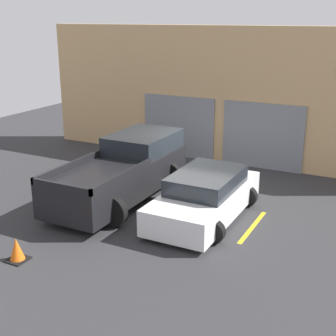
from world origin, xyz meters
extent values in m
plane|color=#2D2D30|center=(0.00, 0.00, 0.00)|extent=(28.00, 28.00, 0.00)
cube|color=tan|center=(0.00, 3.30, 2.53)|extent=(15.52, 0.60, 5.07)
cube|color=slate|center=(-1.90, 2.96, 1.21)|extent=(3.00, 0.08, 2.42)
cube|color=slate|center=(1.50, 2.96, 1.21)|extent=(3.00, 0.08, 2.42)
cube|color=black|center=(-1.40, -2.15, 0.73)|extent=(1.92, 5.38, 0.98)
cube|color=#1E2328|center=(-1.40, -0.67, 1.51)|extent=(1.76, 2.42, 0.58)
cube|color=black|center=(-2.32, -3.36, 1.31)|extent=(0.08, 2.96, 0.18)
cube|color=black|center=(-0.49, -3.36, 1.31)|extent=(0.08, 2.96, 0.18)
cube|color=black|center=(-1.40, -4.80, 1.31)|extent=(1.92, 0.08, 0.18)
cylinder|color=black|center=(-2.25, -0.48, 0.43)|extent=(0.87, 0.22, 0.87)
cylinder|color=black|center=(-0.56, -0.48, 0.43)|extent=(0.87, 0.22, 0.87)
cylinder|color=black|center=(-2.25, -3.82, 0.43)|extent=(0.87, 0.22, 0.87)
cylinder|color=black|center=(-0.56, -3.82, 0.43)|extent=(0.87, 0.22, 0.87)
cube|color=white|center=(1.40, -2.15, 0.49)|extent=(1.81, 4.31, 0.70)
cube|color=#1E2328|center=(1.40, -2.04, 1.07)|extent=(1.59, 2.37, 0.47)
cylinder|color=black|center=(0.61, -0.81, 0.30)|extent=(0.60, 0.22, 0.60)
cylinder|color=black|center=(2.20, -0.81, 0.30)|extent=(0.60, 0.22, 0.60)
cylinder|color=black|center=(0.61, -3.49, 0.30)|extent=(0.60, 0.22, 0.60)
cylinder|color=black|center=(2.20, -3.49, 0.30)|extent=(0.60, 0.22, 0.60)
cube|color=gold|center=(-2.81, -2.15, 0.00)|extent=(0.12, 2.20, 0.01)
cube|color=gold|center=(0.00, -2.15, 0.00)|extent=(0.12, 2.20, 0.01)
cube|color=gold|center=(2.81, -2.15, 0.00)|extent=(0.12, 2.20, 0.01)
cube|color=black|center=(-1.49, -6.37, 0.01)|extent=(0.47, 0.47, 0.03)
cone|color=orange|center=(-1.49, -6.37, 0.28)|extent=(0.36, 0.36, 0.55)
camera|label=1|loc=(6.02, -13.34, 5.38)|focal=50.00mm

